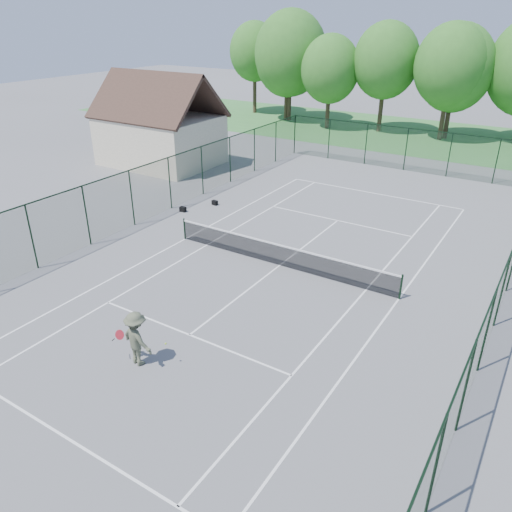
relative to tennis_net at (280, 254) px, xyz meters
The scene contains 10 objects.
ground 0.58m from the tennis_net, ahead, with size 140.00×140.00×0.00m, color slate.
grass_far 30.01m from the tennis_net, 90.00° to the left, with size 80.00×16.00×0.01m, color #40853D.
court_lines 0.57m from the tennis_net, ahead, with size 11.05×23.85×0.01m.
tennis_net is the anchor object (origin of this frame).
fence_enclosure 0.98m from the tennis_net, ahead, with size 18.05×36.05×3.02m.
utility_building 19.04m from the tennis_net, 147.99° to the left, with size 8.60×6.27×6.63m.
tree_line_far 30.48m from the tennis_net, 90.00° to the left, with size 39.40×6.40×9.70m.
sports_bag_a 8.59m from the tennis_net, 160.16° to the left, with size 0.36×0.22×0.29m, color black.
sports_bag_b 8.65m from the tennis_net, 146.35° to the left, with size 0.35×0.21×0.27m, color black.
tennis_player 8.50m from the tennis_net, 92.58° to the right, with size 1.75×0.92×1.90m.
Camera 1 is at (9.82, -17.50, 10.27)m, focal length 35.00 mm.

